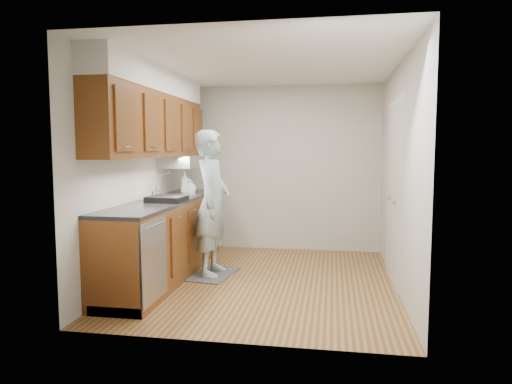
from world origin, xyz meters
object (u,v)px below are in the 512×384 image
person (212,193)px  soap_bottle_c (192,187)px  soap_bottle_b (190,186)px  dish_rack (167,199)px  soap_bottle_a (185,182)px

person → soap_bottle_c: person is taller
person → soap_bottle_c: bearing=34.9°
soap_bottle_b → soap_bottle_c: size_ratio=1.20×
soap_bottle_b → dish_rack: 0.97m
soap_bottle_a → soap_bottle_b: soap_bottle_a is taller
soap_bottle_b → soap_bottle_c: soap_bottle_b is taller
person → dish_rack: 0.57m
dish_rack → soap_bottle_c: bearing=96.0°
person → soap_bottle_a: bearing=41.5°
person → soap_bottle_b: bearing=38.2°
soap_bottle_a → dish_rack: 1.01m
soap_bottle_c → soap_bottle_a: bearing=-137.9°
soap_bottle_a → dish_rack: size_ratio=0.73×
soap_bottle_a → soap_bottle_b: bearing=-18.0°
person → soap_bottle_a: size_ratio=6.61×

